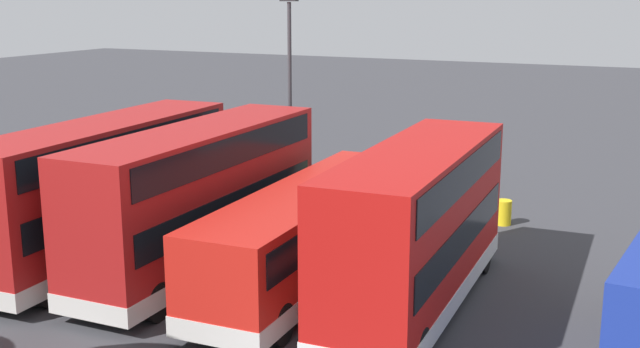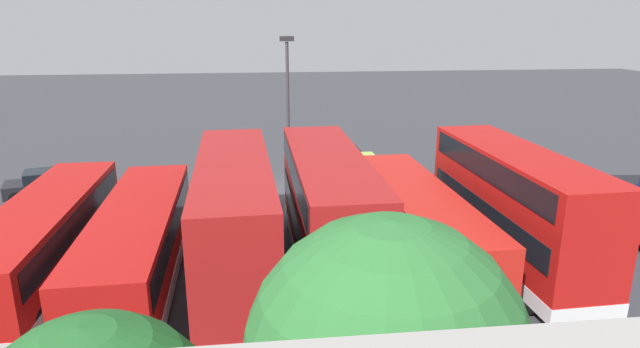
{
  "view_description": "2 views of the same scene",
  "coord_description": "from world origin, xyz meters",
  "px_view_note": "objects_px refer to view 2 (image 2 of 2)",
  "views": [
    {
      "loc": [
        -15.29,
        30.1,
        8.62
      ],
      "look_at": [
        -1.89,
        1.8,
        1.42
      ],
      "focal_mm": 44.41,
      "sensor_mm": 36.0,
      "label": 1
    },
    {
      "loc": [
        0.82,
        28.69,
        9.32
      ],
      "look_at": [
        -2.33,
        1.38,
        1.33
      ],
      "focal_mm": 29.97,
      "sensor_mm": 36.0,
      "label": 2
    }
  ],
  "objects_px": {
    "car_small_green": "(339,159)",
    "bus_single_deck_second": "(418,223)",
    "bus_single_deck_fifth": "(139,243)",
    "waste_bin_yellow": "(441,183)",
    "bus_double_decker_near_end": "(513,204)",
    "bus_double_decker_fourth": "(235,217)",
    "lamp_post_tall": "(288,109)",
    "car_hatchback_silver": "(48,183)",
    "bus_double_decker_third": "(328,210)",
    "bus_single_deck_sixth": "(45,237)"
  },
  "relations": [
    {
      "from": "car_small_green",
      "to": "waste_bin_yellow",
      "type": "bearing_deg",
      "value": 134.48
    },
    {
      "from": "bus_double_decker_fourth",
      "to": "car_hatchback_silver",
      "type": "relative_size",
      "value": 2.5
    },
    {
      "from": "bus_single_deck_second",
      "to": "bus_double_decker_third",
      "type": "relative_size",
      "value": 1.05
    },
    {
      "from": "bus_single_deck_fifth",
      "to": "waste_bin_yellow",
      "type": "distance_m",
      "value": 17.33
    },
    {
      "from": "bus_double_decker_near_end",
      "to": "bus_single_deck_second",
      "type": "height_order",
      "value": "bus_double_decker_near_end"
    },
    {
      "from": "bus_double_decker_third",
      "to": "car_hatchback_silver",
      "type": "bearing_deg",
      "value": -37.23
    },
    {
      "from": "bus_single_deck_sixth",
      "to": "car_hatchback_silver",
      "type": "relative_size",
      "value": 2.56
    },
    {
      "from": "bus_double_decker_third",
      "to": "car_small_green",
      "type": "height_order",
      "value": "bus_double_decker_third"
    },
    {
      "from": "car_small_green",
      "to": "lamp_post_tall",
      "type": "bearing_deg",
      "value": 59.67
    },
    {
      "from": "bus_double_decker_fourth",
      "to": "lamp_post_tall",
      "type": "height_order",
      "value": "lamp_post_tall"
    },
    {
      "from": "bus_single_deck_sixth",
      "to": "bus_double_decker_fourth",
      "type": "bearing_deg",
      "value": 172.62
    },
    {
      "from": "bus_single_deck_second",
      "to": "car_small_green",
      "type": "xyz_separation_m",
      "value": [
        1.07,
        -13.76,
        -0.92
      ]
    },
    {
      "from": "bus_single_deck_fifth",
      "to": "car_hatchback_silver",
      "type": "height_order",
      "value": "bus_single_deck_fifth"
    },
    {
      "from": "bus_double_decker_third",
      "to": "bus_single_deck_sixth",
      "type": "xyz_separation_m",
      "value": [
        10.41,
        -0.5,
        -0.83
      ]
    },
    {
      "from": "bus_double_decker_near_end",
      "to": "bus_double_decker_fourth",
      "type": "relative_size",
      "value": 0.91
    },
    {
      "from": "bus_double_decker_fourth",
      "to": "bus_single_deck_sixth",
      "type": "relative_size",
      "value": 0.98
    },
    {
      "from": "bus_double_decker_fourth",
      "to": "bus_single_deck_fifth",
      "type": "xyz_separation_m",
      "value": [
        3.45,
        0.07,
        -0.83
      ]
    },
    {
      "from": "bus_double_decker_fourth",
      "to": "lamp_post_tall",
      "type": "distance_m",
      "value": 9.11
    },
    {
      "from": "bus_single_deck_second",
      "to": "bus_double_decker_third",
      "type": "bearing_deg",
      "value": 5.64
    },
    {
      "from": "bus_double_decker_third",
      "to": "lamp_post_tall",
      "type": "relative_size",
      "value": 1.29
    },
    {
      "from": "bus_double_decker_third",
      "to": "car_hatchback_silver",
      "type": "height_order",
      "value": "bus_double_decker_third"
    },
    {
      "from": "bus_double_decker_fourth",
      "to": "car_hatchback_silver",
      "type": "height_order",
      "value": "bus_double_decker_fourth"
    },
    {
      "from": "bus_single_deck_second",
      "to": "bus_double_decker_fourth",
      "type": "distance_m",
      "value": 7.16
    },
    {
      "from": "bus_double_decker_fourth",
      "to": "bus_single_deck_fifth",
      "type": "distance_m",
      "value": 3.55
    },
    {
      "from": "bus_single_deck_fifth",
      "to": "lamp_post_tall",
      "type": "height_order",
      "value": "lamp_post_tall"
    },
    {
      "from": "bus_double_decker_third",
      "to": "bus_double_decker_fourth",
      "type": "relative_size",
      "value": 0.97
    },
    {
      "from": "bus_double_decker_third",
      "to": "bus_single_deck_sixth",
      "type": "bearing_deg",
      "value": -2.74
    },
    {
      "from": "bus_single_deck_second",
      "to": "bus_double_decker_fourth",
      "type": "bearing_deg",
      "value": 6.18
    },
    {
      "from": "car_small_green",
      "to": "waste_bin_yellow",
      "type": "xyz_separation_m",
      "value": [
        -5.01,
        5.1,
        -0.23
      ]
    },
    {
      "from": "bus_single_deck_fifth",
      "to": "bus_double_decker_near_end",
      "type": "bearing_deg",
      "value": -178.92
    },
    {
      "from": "bus_double_decker_third",
      "to": "bus_single_deck_fifth",
      "type": "distance_m",
      "value": 6.95
    },
    {
      "from": "bus_double_decker_fourth",
      "to": "bus_single_deck_sixth",
      "type": "xyz_separation_m",
      "value": [
        6.97,
        -0.9,
        -0.83
      ]
    },
    {
      "from": "bus_single_deck_sixth",
      "to": "bus_single_deck_fifth",
      "type": "bearing_deg",
      "value": 164.61
    },
    {
      "from": "bus_double_decker_fourth",
      "to": "bus_single_deck_fifth",
      "type": "height_order",
      "value": "bus_double_decker_fourth"
    },
    {
      "from": "bus_single_deck_fifth",
      "to": "car_small_green",
      "type": "bearing_deg",
      "value": -122.93
    },
    {
      "from": "bus_double_decker_third",
      "to": "car_small_green",
      "type": "relative_size",
      "value": 2.39
    },
    {
      "from": "lamp_post_tall",
      "to": "waste_bin_yellow",
      "type": "height_order",
      "value": "lamp_post_tall"
    },
    {
      "from": "bus_double_decker_near_end",
      "to": "bus_single_deck_fifth",
      "type": "distance_m",
      "value": 14.1
    },
    {
      "from": "lamp_post_tall",
      "to": "bus_single_deck_second",
      "type": "bearing_deg",
      "value": 121.22
    },
    {
      "from": "car_small_green",
      "to": "waste_bin_yellow",
      "type": "relative_size",
      "value": 4.85
    },
    {
      "from": "car_hatchback_silver",
      "to": "bus_single_deck_fifth",
      "type": "bearing_deg",
      "value": 122.73
    },
    {
      "from": "waste_bin_yellow",
      "to": "bus_single_deck_sixth",
      "type": "bearing_deg",
      "value": 25.35
    },
    {
      "from": "car_hatchback_silver",
      "to": "bus_single_deck_sixth",
      "type": "bearing_deg",
      "value": 109.67
    },
    {
      "from": "bus_double_decker_fourth",
      "to": "car_small_green",
      "type": "relative_size",
      "value": 2.45
    },
    {
      "from": "bus_single_deck_second",
      "to": "bus_double_decker_fourth",
      "type": "height_order",
      "value": "bus_double_decker_fourth"
    },
    {
      "from": "bus_double_decker_third",
      "to": "lamp_post_tall",
      "type": "bearing_deg",
      "value": -82.84
    },
    {
      "from": "waste_bin_yellow",
      "to": "lamp_post_tall",
      "type": "bearing_deg",
      "value": 6.67
    },
    {
      "from": "bus_double_decker_fourth",
      "to": "waste_bin_yellow",
      "type": "height_order",
      "value": "bus_double_decker_fourth"
    },
    {
      "from": "car_small_green",
      "to": "bus_single_deck_second",
      "type": "bearing_deg",
      "value": 94.44
    },
    {
      "from": "bus_double_decker_fourth",
      "to": "waste_bin_yellow",
      "type": "distance_m",
      "value": 14.62
    }
  ]
}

